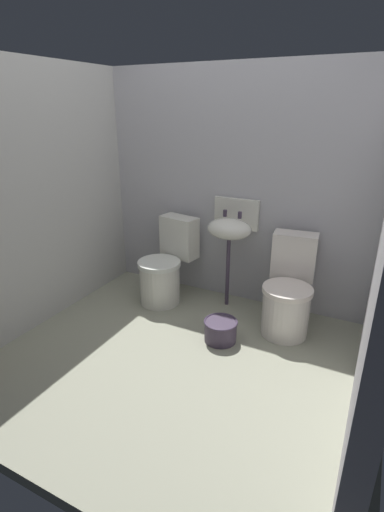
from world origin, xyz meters
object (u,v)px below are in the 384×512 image
toilet_right (288,294)px  bucket (220,330)px  toilet_left (166,268)px  sink (230,228)px

toilet_right → bucket: (-0.42, -0.42, -0.23)m
toilet_left → bucket: bearing=161.3°
toilet_right → sink: size_ratio=0.79×
bucket → toilet_right: bearing=45.5°
sink → bucket: (0.18, -0.61, -0.66)m
toilet_right → bucket: 0.64m
sink → bucket: size_ratio=3.63×
toilet_right → bucket: size_ratio=2.86×
toilet_right → sink: 0.76m
toilet_right → sink: (-0.60, 0.19, 0.43)m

